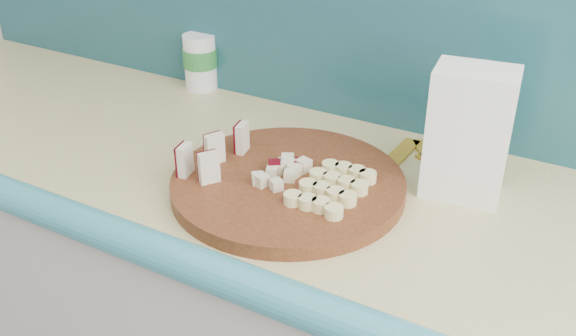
# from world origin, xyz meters

# --- Properties ---
(backsplash) EXTENTS (2.20, 0.02, 0.50)m
(backsplash) POSITION_xyz_m (0.10, 1.79, 1.16)
(backsplash) COLOR teal
(backsplash) RESTS_ON kitchen_counter
(cutting_board) EXTENTS (0.42, 0.42, 0.03)m
(cutting_board) POSITION_xyz_m (0.13, 1.45, 0.92)
(cutting_board) COLOR #421D0E
(cutting_board) RESTS_ON kitchen_counter
(apple_wedges) EXTENTS (0.07, 0.16, 0.06)m
(apple_wedges) POSITION_xyz_m (-0.01, 1.42, 0.96)
(apple_wedges) COLOR beige
(apple_wedges) RESTS_ON cutting_board
(apple_chunks) EXTENTS (0.06, 0.06, 0.02)m
(apple_chunks) POSITION_xyz_m (0.10, 1.45, 0.95)
(apple_chunks) COLOR beige
(apple_chunks) RESTS_ON cutting_board
(banana_slices) EXTENTS (0.11, 0.15, 0.02)m
(banana_slices) POSITION_xyz_m (0.22, 1.45, 0.94)
(banana_slices) COLOR #EBDF90
(banana_slices) RESTS_ON cutting_board
(flour_bag) EXTENTS (0.14, 0.11, 0.22)m
(flour_bag) POSITION_xyz_m (0.39, 1.59, 1.02)
(flour_bag) COLOR white
(flour_bag) RESTS_ON kitchen_counter
(canister) EXTENTS (0.08, 0.08, 0.13)m
(canister) POSITION_xyz_m (-0.28, 1.76, 0.98)
(canister) COLOR white
(canister) RESTS_ON kitchen_counter
(banana_peel) EXTENTS (0.19, 0.16, 0.01)m
(banana_peel) POSITION_xyz_m (0.30, 1.67, 0.91)
(banana_peel) COLOR #B68923
(banana_peel) RESTS_ON kitchen_counter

